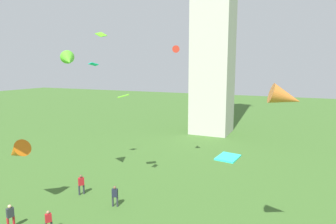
# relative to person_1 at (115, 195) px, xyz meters

# --- Properties ---
(person_1) EXTENTS (0.52, 0.38, 1.74)m
(person_1) POSITION_rel_person_1_xyz_m (0.00, 0.00, 0.00)
(person_1) COLOR #2D3338
(person_1) RESTS_ON ground_plane
(person_2) EXTENTS (0.42, 0.47, 1.57)m
(person_2) POSITION_rel_person_1_xyz_m (-1.99, -5.01, -0.10)
(person_2) COLOR #2D3338
(person_2) RESTS_ON ground_plane
(person_3) EXTENTS (0.39, 0.53, 1.76)m
(person_3) POSITION_rel_person_1_xyz_m (-4.82, -5.73, 0.01)
(person_3) COLOR red
(person_3) RESTS_ON ground_plane
(person_4) EXTENTS (0.48, 0.54, 1.81)m
(person_4) POSITION_rel_person_1_xyz_m (-4.02, 0.68, 0.04)
(person_4) COLOR #2D3338
(person_4) RESTS_ON ground_plane
(kite_flying_0) EXTENTS (2.50, 1.67, 2.11)m
(kite_flying_0) POSITION_rel_person_1_xyz_m (-6.94, -3.18, 3.65)
(kite_flying_0) COLOR orange
(kite_flying_2) EXTENTS (1.07, 1.45, 0.11)m
(kite_flying_2) POSITION_rel_person_1_xyz_m (10.11, -4.85, 5.89)
(kite_flying_2) COLOR #2CF0CF
(kite_flying_3) EXTENTS (0.54, 0.87, 0.46)m
(kite_flying_3) POSITION_rel_person_1_xyz_m (-0.76, -0.08, 12.66)
(kite_flying_3) COLOR #62E71D
(kite_flying_4) EXTENTS (0.86, 1.02, 0.39)m
(kite_flying_4) POSITION_rel_person_1_xyz_m (-6.67, 6.38, 10.53)
(kite_flying_4) COLOR #0BD2C3
(kite_flying_6) EXTENTS (1.96, 1.48, 1.45)m
(kite_flying_6) POSITION_rel_person_1_xyz_m (12.47, -2.57, 8.73)
(kite_flying_6) COLOR orange
(kite_flying_7) EXTENTS (1.30, 1.20, 0.34)m
(kite_flying_7) POSITION_rel_person_1_xyz_m (-1.94, 4.59, 7.56)
(kite_flying_7) COLOR #63C423
(kite_flying_9) EXTENTS (1.15, 1.33, 0.85)m
(kite_flying_9) POSITION_rel_person_1_xyz_m (1.08, 10.07, 12.11)
(kite_flying_9) COLOR red
(kite_flying_10) EXTENTS (2.33, 2.26, 1.69)m
(kite_flying_10) POSITION_rel_person_1_xyz_m (-5.52, 1.50, 10.87)
(kite_flying_10) COLOR #57C92A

